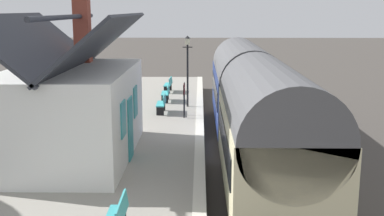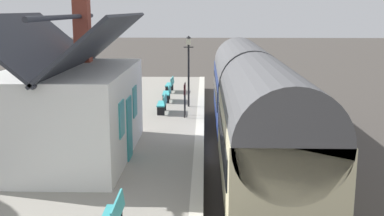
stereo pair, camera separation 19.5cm
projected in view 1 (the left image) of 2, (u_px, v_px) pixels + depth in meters
name	position (u px, v px, depth m)	size (l,w,h in m)	color
ground_plane	(227.00, 151.00, 20.16)	(160.00, 160.00, 0.00)	#423D38
platform	(126.00, 140.00, 20.14)	(32.00, 6.57, 0.88)	gray
platform_edge_coping	(200.00, 130.00, 20.00)	(32.00, 0.36, 0.02)	beige
rail_near	(266.00, 149.00, 20.12)	(52.00, 0.08, 0.14)	gray
rail_far	(232.00, 149.00, 20.14)	(52.00, 0.08, 0.14)	gray
train	(253.00, 104.00, 18.69)	(17.46, 2.73, 4.32)	black
station_building	(71.00, 109.00, 16.23)	(7.23, 4.29, 5.83)	white
bench_mid_platform	(169.00, 84.00, 29.20)	(1.42, 0.49, 0.88)	teal
bench_platform_end	(166.00, 93.00, 26.22)	(1.41, 0.47, 0.88)	teal
bench_by_lamp	(162.00, 103.00, 23.29)	(1.41, 0.45, 0.88)	teal
planter_under_sign	(88.00, 114.00, 21.61)	(1.00, 0.32, 0.66)	teal
planter_edge_far	(111.00, 119.00, 21.00)	(1.05, 0.32, 0.55)	#9E5138
planter_corner_building	(123.00, 81.00, 31.45)	(0.34, 0.34, 0.64)	gray
lamp_post_platform	(188.00, 57.00, 24.39)	(0.32, 0.50, 3.67)	black
station_sign_board	(184.00, 92.00, 22.39)	(0.96, 0.06, 1.57)	black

